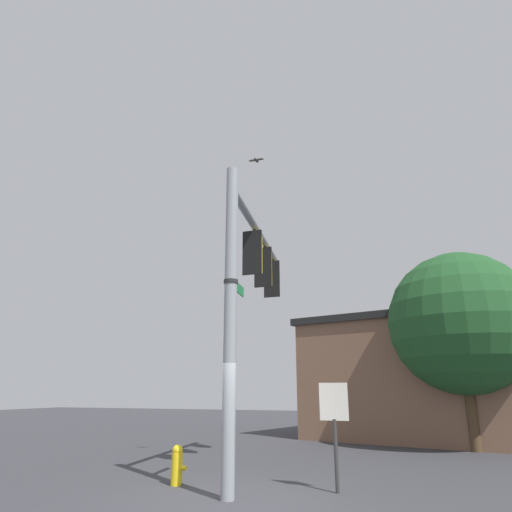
{
  "coord_description": "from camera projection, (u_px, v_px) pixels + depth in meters",
  "views": [
    {
      "loc": [
        3.74,
        -8.77,
        1.96
      ],
      "look_at": [
        -0.38,
        2.62,
        5.52
      ],
      "focal_mm": 32.34,
      "sensor_mm": 36.0,
      "label": 1
    }
  ],
  "objects": [
    {
      "name": "ground_plane",
      "position": [
        227.0,
        501.0,
        8.58
      ],
      "size": [
        80.0,
        80.0,
        0.0
      ],
      "primitive_type": "plane",
      "color": "#38383D"
    },
    {
      "name": "fire_hydrant",
      "position": [
        177.0,
        465.0,
        10.06
      ],
      "size": [
        0.35,
        0.24,
        0.82
      ],
      "color": "yellow",
      "rests_on": "ground"
    },
    {
      "name": "signal_pole",
      "position": [
        230.0,
        318.0,
        9.54
      ],
      "size": [
        0.27,
        0.27,
        6.82
      ],
      "primitive_type": "cylinder",
      "color": "gray",
      "rests_on": "ground"
    },
    {
      "name": "tree_by_storefront",
      "position": [
        461.0,
        323.0,
        16.65
      ],
      "size": [
        5.1,
        5.1,
        6.89
      ],
      "color": "#4C3823",
      "rests_on": "ground"
    },
    {
      "name": "storefront_building",
      "position": [
        424.0,
        377.0,
        20.11
      ],
      "size": [
        10.75,
        9.55,
        5.06
      ],
      "color": "brown",
      "rests_on": "ground"
    },
    {
      "name": "traffic_light_mid_inner",
      "position": [
        265.0,
        268.0,
        13.88
      ],
      "size": [
        0.54,
        0.49,
        1.31
      ],
      "color": "black"
    },
    {
      "name": "traffic_light_nearest_pole",
      "position": [
        255.0,
        254.0,
        12.42
      ],
      "size": [
        0.54,
        0.49,
        1.31
      ],
      "color": "black"
    },
    {
      "name": "street_name_sign",
      "position": [
        234.0,
        285.0,
        10.05
      ],
      "size": [
        0.33,
        1.29,
        0.22
      ],
      "color": "#147238"
    },
    {
      "name": "historical_marker",
      "position": [
        334.0,
        419.0,
        9.59
      ],
      "size": [
        0.6,
        0.08,
        2.13
      ],
      "color": "#333333",
      "rests_on": "ground"
    },
    {
      "name": "traffic_light_mid_outer",
      "position": [
        274.0,
        280.0,
        15.33
      ],
      "size": [
        0.54,
        0.49,
        1.31
      ],
      "color": "black"
    },
    {
      "name": "bird_flying",
      "position": [
        256.0,
        160.0,
        13.87
      ],
      "size": [
        0.47,
        0.29,
        0.09
      ],
      "color": "#4C4742"
    },
    {
      "name": "mast_arm",
      "position": [
        259.0,
        233.0,
        13.24
      ],
      "size": [
        1.09,
        6.1,
        0.21
      ],
      "primitive_type": "cylinder",
      "rotation": [
        0.0,
        1.57,
        1.71
      ],
      "color": "gray"
    }
  ]
}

